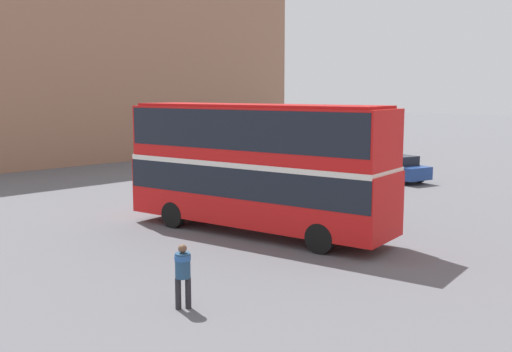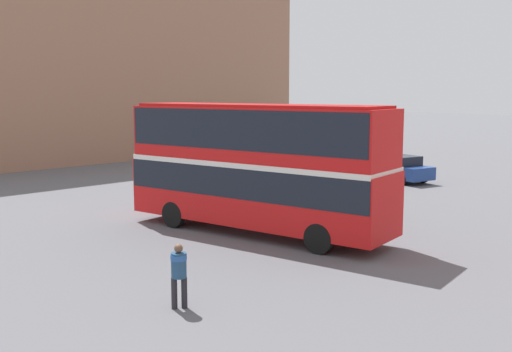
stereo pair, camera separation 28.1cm
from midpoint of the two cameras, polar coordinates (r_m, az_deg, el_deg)
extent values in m
plane|color=#5B5B60|center=(22.89, 3.00, -5.61)|extent=(240.00, 240.00, 0.00)
cube|color=#9E7056|center=(51.56, -13.90, 9.78)|extent=(9.02, 35.07, 14.29)
cube|color=red|center=(22.83, 0.35, -1.60)|extent=(11.06, 4.21, 2.26)
cube|color=red|center=(22.56, 0.36, 3.90)|extent=(10.89, 4.11, 2.13)
cube|color=black|center=(22.75, 0.35, -0.33)|extent=(10.96, 4.22, 1.11)
cube|color=black|center=(22.54, 0.36, 4.55)|extent=(10.74, 4.11, 1.45)
cube|color=silver|center=(22.66, 0.36, 1.29)|extent=(10.96, 4.21, 0.20)
cube|color=#A91111|center=(22.51, 0.36, 6.73)|extent=(10.38, 3.85, 0.10)
cylinder|color=black|center=(22.24, 9.37, -4.74)|extent=(1.08, 0.46, 1.05)
cylinder|color=black|center=(20.27, 6.43, -5.94)|extent=(1.08, 0.46, 1.05)
cylinder|color=black|center=(25.87, -4.00, -2.84)|extent=(1.08, 0.46, 1.05)
cylinder|color=black|center=(24.20, -7.50, -3.65)|extent=(1.08, 0.46, 1.05)
cylinder|color=#232328|center=(15.38, -7.26, -11.02)|extent=(0.15, 0.15, 0.80)
cylinder|color=#232328|center=(15.40, -6.32, -10.97)|extent=(0.15, 0.15, 0.80)
cylinder|color=navy|center=(15.17, -6.83, -8.43)|extent=(0.53, 0.53, 0.64)
cylinder|color=#28569E|center=(15.12, -6.85, -7.69)|extent=(0.56, 0.56, 0.14)
sphere|color=brown|center=(15.06, -6.86, -6.85)|extent=(0.22, 0.22, 0.22)
cube|color=navy|center=(37.30, 13.35, 0.54)|extent=(5.00, 2.89, 0.76)
cube|color=black|center=(37.09, 13.59, 1.51)|extent=(2.76, 2.18, 0.56)
cylinder|color=black|center=(37.82, 10.88, 0.21)|extent=(0.68, 0.36, 0.64)
cylinder|color=black|center=(38.95, 12.70, 0.38)|extent=(0.68, 0.36, 0.64)
cylinder|color=black|center=(35.74, 14.02, -0.34)|extent=(0.68, 0.36, 0.64)
cylinder|color=black|center=(36.94, 15.84, -0.14)|extent=(0.68, 0.36, 0.64)
camera|label=1|loc=(0.14, -89.65, 0.05)|focal=42.00mm
camera|label=2|loc=(0.14, 90.35, -0.05)|focal=42.00mm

